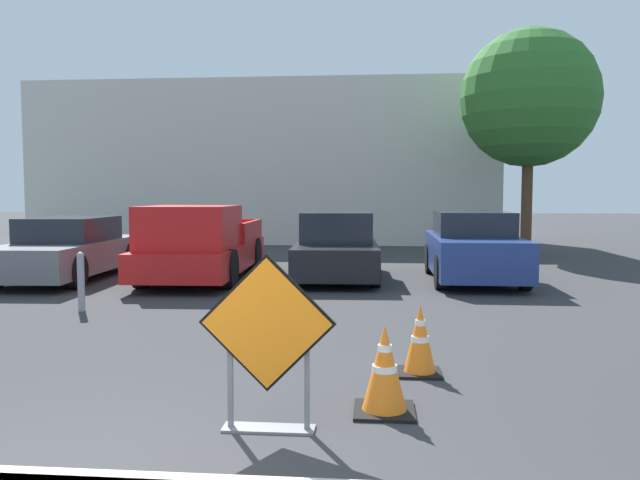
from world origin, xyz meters
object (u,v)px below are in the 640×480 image
object	(u,v)px
parked_car_third	(473,249)
bollard_nearest	(81,280)
parked_car_nearest	(69,250)
road_closed_sign	(267,338)
traffic_cone_nearest	(385,370)
pickup_truck	(200,246)
parked_car_second	(337,249)
traffic_cone_second	(420,340)

from	to	relation	value
parked_car_third	bollard_nearest	distance (m)	7.83
parked_car_nearest	bollard_nearest	bearing A→B (deg)	117.29
road_closed_sign	bollard_nearest	bearing A→B (deg)	128.92
parked_car_third	parked_car_nearest	bearing A→B (deg)	3.25
traffic_cone_nearest	pickup_truck	distance (m)	8.72
road_closed_sign	pickup_truck	world-z (taller)	pickup_truck
pickup_truck	parked_car_third	bearing A→B (deg)	-178.15
parked_car_second	road_closed_sign	bearing A→B (deg)	87.83
traffic_cone_second	pickup_truck	distance (m)	7.88
road_closed_sign	bollard_nearest	xyz separation A→B (m)	(-3.80, 4.71, -0.25)
traffic_cone_nearest	parked_car_nearest	size ratio (longest dim) A/B	0.16
bollard_nearest	parked_car_second	bearing A→B (deg)	47.75
road_closed_sign	parked_car_second	distance (m)	8.88
parked_car_third	bollard_nearest	size ratio (longest dim) A/B	4.26
traffic_cone_nearest	parked_car_third	distance (m)	8.47
parked_car_second	parked_car_third	world-z (taller)	parked_car_third
traffic_cone_nearest	traffic_cone_second	world-z (taller)	traffic_cone_nearest
parked_car_second	parked_car_third	xyz separation A→B (m)	(2.91, -0.13, 0.03)
traffic_cone_nearest	pickup_truck	bearing A→B (deg)	116.03
parked_car_nearest	bollard_nearest	distance (m)	4.13
pickup_truck	traffic_cone_nearest	bearing A→B (deg)	113.95
traffic_cone_nearest	parked_car_second	bearing A→B (deg)	96.31
parked_car_third	bollard_nearest	world-z (taller)	parked_car_third
parked_car_second	bollard_nearest	distance (m)	5.64
traffic_cone_nearest	traffic_cone_second	bearing A→B (deg)	72.03
traffic_cone_nearest	parked_car_second	xyz separation A→B (m)	(-0.92, 8.36, 0.29)
parked_car_nearest	pickup_truck	bearing A→B (deg)	178.69
traffic_cone_second	parked_car_second	distance (m)	7.31
parked_car_nearest	pickup_truck	size ratio (longest dim) A/B	0.88
pickup_truck	parked_car_second	xyz separation A→B (m)	(2.90, 0.53, -0.07)
traffic_cone_second	pickup_truck	size ratio (longest dim) A/B	0.14
traffic_cone_nearest	parked_car_second	distance (m)	8.41
traffic_cone_second	parked_car_third	size ratio (longest dim) A/B	0.18
road_closed_sign	parked_car_second	xyz separation A→B (m)	(-0.01, 8.88, -0.09)
parked_car_nearest	parked_car_second	world-z (taller)	parked_car_second
traffic_cone_second	parked_car_second	size ratio (longest dim) A/B	0.18
pickup_truck	parked_car_nearest	bearing A→B (deg)	-1.16
traffic_cone_second	parked_car_second	xyz separation A→B (m)	(-1.30, 7.19, 0.30)
parked_car_nearest	parked_car_third	size ratio (longest dim) A/B	1.15
road_closed_sign	bollard_nearest	size ratio (longest dim) A/B	1.48
traffic_cone_nearest	pickup_truck	world-z (taller)	pickup_truck
parked_car_third	bollard_nearest	bearing A→B (deg)	31.41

